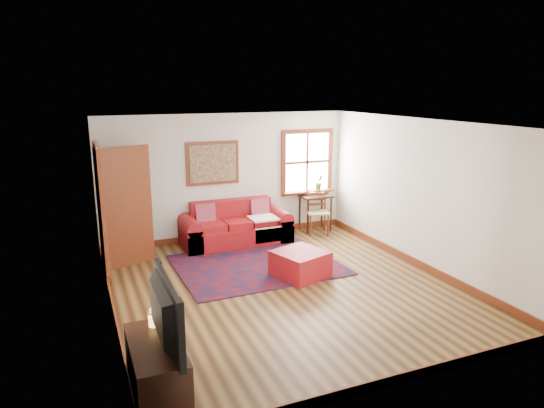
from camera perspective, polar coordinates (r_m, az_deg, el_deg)
name	(u,v)px	position (r m, az deg, el deg)	size (l,w,h in m)	color
ground	(283,287)	(7.55, 1.31, -9.74)	(5.50, 5.50, 0.00)	#3B2410
room_envelope	(283,181)	(7.08, 1.33, 2.67)	(5.04, 5.54, 2.52)	silver
window	(309,168)	(10.28, 4.33, 4.19)	(1.18, 0.20, 1.38)	white
doorway	(117,207)	(8.36, -17.76, -0.34)	(0.89, 1.08, 2.14)	black
framed_artwork	(213,163)	(9.50, -6.98, 4.79)	(1.05, 0.07, 0.85)	maroon
persian_rug	(257,265)	(8.42, -1.76, -7.15)	(2.70, 2.16, 0.02)	#570C12
red_leather_sofa	(235,230)	(9.52, -4.32, -3.01)	(2.10, 0.87, 0.82)	maroon
red_ottoman	(300,264)	(7.89, 3.34, -7.06)	(0.74, 0.74, 0.42)	maroon
side_table	(315,201)	(10.30, 5.14, 0.37)	(0.64, 0.48, 0.77)	black
ladder_back_chair	(317,210)	(10.11, 5.36, -0.74)	(0.53, 0.51, 0.92)	tan
media_cabinet	(157,371)	(5.13, -13.39, -18.55)	(0.48, 1.08, 0.59)	black
television	(156,313)	(4.79, -13.48, -12.38)	(1.16, 0.15, 0.67)	black
candle_hurricane	(154,319)	(5.26, -13.73, -12.98)	(0.12, 0.12, 0.18)	silver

